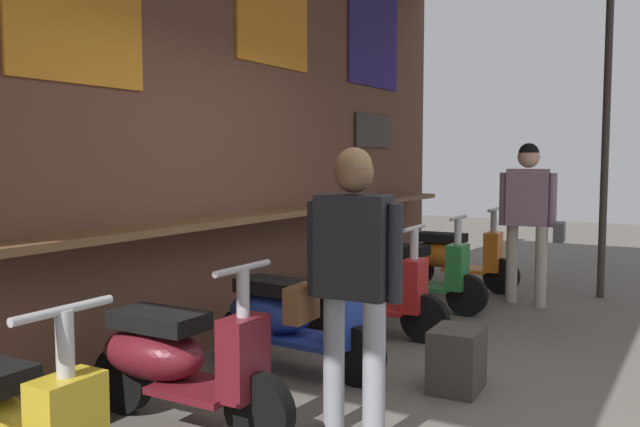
# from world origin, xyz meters

# --- Properties ---
(ground_plane) EXTENTS (25.95, 25.95, 0.00)m
(ground_plane) POSITION_xyz_m (0.00, 0.00, 0.00)
(ground_plane) COLOR #605B54
(market_stall_facade) EXTENTS (9.27, 2.74, 3.89)m
(market_stall_facade) POSITION_xyz_m (0.00, 1.84, 2.17)
(market_stall_facade) COLOR brown
(market_stall_facade) RESTS_ON ground_plane
(scooter_maroon) EXTENTS (0.46, 1.40, 0.97)m
(scooter_maroon) POSITION_xyz_m (-1.15, 1.08, 0.39)
(scooter_maroon) COLOR maroon
(scooter_maroon) RESTS_ON ground_plane
(scooter_blue) EXTENTS (0.49, 1.40, 0.97)m
(scooter_blue) POSITION_xyz_m (0.02, 1.08, 0.39)
(scooter_blue) COLOR #233D9E
(scooter_blue) RESTS_ON ground_plane
(scooter_red) EXTENTS (0.47, 1.40, 0.97)m
(scooter_red) POSITION_xyz_m (1.18, 1.08, 0.39)
(scooter_red) COLOR red
(scooter_red) RESTS_ON ground_plane
(scooter_green) EXTENTS (0.46, 1.40, 0.97)m
(scooter_green) POSITION_xyz_m (2.29, 1.08, 0.39)
(scooter_green) COLOR #237533
(scooter_green) RESTS_ON ground_plane
(scooter_orange) EXTENTS (0.46, 1.40, 0.97)m
(scooter_orange) POSITION_xyz_m (3.51, 1.08, 0.39)
(scooter_orange) COLOR orange
(scooter_orange) RESTS_ON ground_plane
(shopper_with_handbag) EXTENTS (0.31, 0.66, 1.68)m
(shopper_with_handbag) POSITION_xyz_m (3.12, 0.12, 1.02)
(shopper_with_handbag) COLOR #ADA393
(shopper_with_handbag) RESTS_ON ground_plane
(shopper_browsing) EXTENTS (0.29, 0.64, 1.58)m
(shopper_browsing) POSITION_xyz_m (-0.80, 0.15, 0.95)
(shopper_browsing) COLOR #999EA8
(shopper_browsing) RESTS_ON ground_plane
(merchandise_crate) EXTENTS (0.40, 0.33, 0.41)m
(merchandise_crate) POSITION_xyz_m (0.22, -0.11, 0.21)
(merchandise_crate) COLOR #3D3833
(merchandise_crate) RESTS_ON ground_plane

